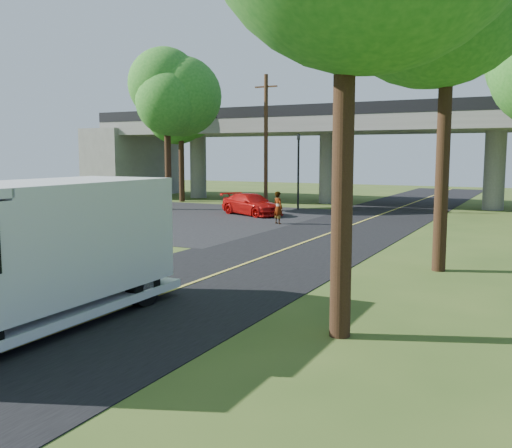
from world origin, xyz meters
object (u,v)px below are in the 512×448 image
Objects in this scene: utility_pole at (266,142)px; pedestrian at (278,208)px; traffic_signal at (298,163)px; red_sedan at (252,204)px; tree_left_lot at (168,93)px; step_van at (30,249)px; tree_left_far at (182,108)px.

utility_pole reaches higher than pedestrian.
traffic_signal reaches higher than red_sedan.
tree_left_lot reaches higher than step_van.
tree_left_lot is (-7.79, -4.16, 4.70)m from traffic_signal.
pedestrian is at bearing -110.89° from red_sedan.
traffic_signal is 8.64m from pedestrian.
traffic_signal is 2.86m from utility_pole.
tree_left_lot reaches higher than utility_pole.
tree_left_lot is 1.36× the size of step_van.
utility_pole is (-1.50, -2.00, 1.40)m from traffic_signal.
step_van is at bearing -79.39° from traffic_signal.
step_van is at bearing -60.94° from tree_left_lot.
traffic_signal is at bearing 100.03° from step_van.
tree_left_far is 1.29× the size of step_van.
traffic_signal is at bearing 53.13° from utility_pole.
tree_left_far reaches higher than step_van.
utility_pole is at bearing 104.04° from step_van.
step_van is 23.74m from red_sedan.
utility_pole is at bearing 30.45° from red_sedan.
utility_pole reaches higher than traffic_signal.
step_van is 19.65m from pedestrian.
tree_left_far is 17.58m from pedestrian.
red_sedan is at bearing -33.89° from tree_left_far.
step_van is 4.27× the size of pedestrian.
traffic_signal is 0.50× the size of tree_left_lot.
utility_pole is 7.98m from pedestrian.
traffic_signal reaches higher than pedestrian.
tree_left_lot is at bearing -161.03° from utility_pole.
utility_pole is 1.17× the size of step_van.
pedestrian is at bearing -74.68° from traffic_signal.
utility_pole is 0.91× the size of tree_left_far.
tree_left_far is 5.49× the size of pedestrian.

